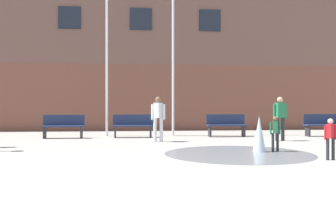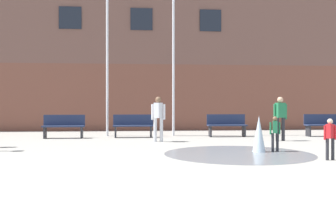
{
  "view_description": "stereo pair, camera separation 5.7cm",
  "coord_description": "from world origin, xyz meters",
  "views": [
    {
      "loc": [
        -0.54,
        -5.32,
        1.33
      ],
      "look_at": [
        0.71,
        7.58,
        1.3
      ],
      "focal_mm": 42.0,
      "sensor_mm": 36.0,
      "label": 1
    },
    {
      "loc": [
        -0.49,
        -5.33,
        1.33
      ],
      "look_at": [
        0.71,
        7.58,
        1.3
      ],
      "focal_mm": 42.0,
      "sensor_mm": 36.0,
      "label": 2
    }
  ],
  "objects": [
    {
      "name": "child_running",
      "position": [
        3.51,
        5.33,
        0.58
      ],
      "size": [
        0.31,
        0.24,
        0.99
      ],
      "rotation": [
        0.0,
        0.0,
        1.25
      ],
      "color": "#28282D",
      "rests_on": "ground"
    },
    {
      "name": "child_with_pink_shirt",
      "position": [
        4.2,
        3.59,
        0.58
      ],
      "size": [
        0.31,
        0.23,
        0.99
      ],
      "rotation": [
        0.0,
        0.0,
        -2.5
      ],
      "color": "#28282D",
      "rests_on": "ground"
    },
    {
      "name": "ground_plane",
      "position": [
        0.0,
        0.0,
        0.0
      ],
      "size": [
        100.0,
        100.0,
        0.0
      ],
      "primitive_type": "plane",
      "color": "#9E998E"
    },
    {
      "name": "adult_watching",
      "position": [
        4.86,
        8.42,
        0.93
      ],
      "size": [
        0.5,
        0.3,
        1.59
      ],
      "rotation": [
        0.0,
        0.0,
        -2.81
      ],
      "color": "#28282D",
      "rests_on": "ground"
    },
    {
      "name": "flagpole_left",
      "position": [
        -1.47,
        11.16,
        4.11
      ],
      "size": [
        0.8,
        0.1,
        7.73
      ],
      "color": "silver",
      "rests_on": "ground"
    },
    {
      "name": "splash_fountain",
      "position": [
        2.7,
        5.11,
        0.26
      ],
      "size": [
        3.98,
        3.98,
        1.01
      ],
      "color": "gray",
      "rests_on": "ground"
    },
    {
      "name": "park_bench_near_trashcan",
      "position": [
        7.43,
        10.24,
        0.48
      ],
      "size": [
        1.6,
        0.44,
        0.91
      ],
      "color": "#28282D",
      "rests_on": "ground"
    },
    {
      "name": "park_bench_under_right_flagpole",
      "position": [
        3.38,
        10.41,
        0.48
      ],
      "size": [
        1.6,
        0.44,
        0.91
      ],
      "color": "#28282D",
      "rests_on": "ground"
    },
    {
      "name": "park_bench_center",
      "position": [
        -0.43,
        10.38,
        0.48
      ],
      "size": [
        1.6,
        0.44,
        0.91
      ],
      "color": "#28282D",
      "rests_on": "ground"
    },
    {
      "name": "teen_by_trashcan",
      "position": [
        0.45,
        8.51,
        0.93
      ],
      "size": [
        0.5,
        0.39,
        1.59
      ],
      "rotation": [
        0.0,
        0.0,
        1.05
      ],
      "color": "silver",
      "rests_on": "ground"
    },
    {
      "name": "flagpole_right",
      "position": [
        1.3,
        11.16,
        4.3
      ],
      "size": [
        0.8,
        0.1,
        8.1
      ],
      "color": "silver",
      "rests_on": "ground"
    },
    {
      "name": "park_bench_under_left_flagpole",
      "position": [
        -3.13,
        10.28,
        0.48
      ],
      "size": [
        1.6,
        0.44,
        0.91
      ],
      "color": "#28282D",
      "rests_on": "ground"
    },
    {
      "name": "library_building",
      "position": [
        0.0,
        17.35,
        3.71
      ],
      "size": [
        36.0,
        6.05,
        7.41
      ],
      "color": "brown",
      "rests_on": "ground"
    }
  ]
}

